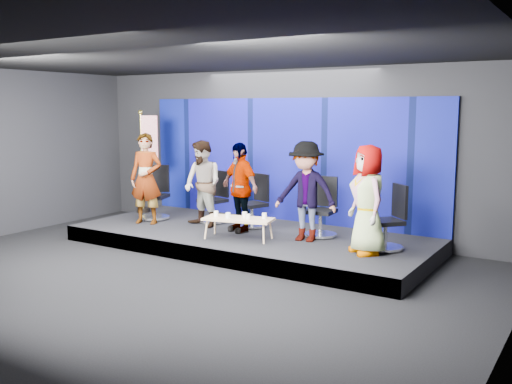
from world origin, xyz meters
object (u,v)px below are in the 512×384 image
Objects in this scene: chair_c at (254,210)px; mug_b at (228,215)px; mug_a at (216,214)px; mug_d at (248,217)px; chair_b at (215,205)px; coffee_table at (238,220)px; panelist_d at (306,191)px; panelist_a at (146,179)px; chair_e at (389,228)px; chair_d at (322,217)px; mug_c at (245,215)px; flag_stand at (147,159)px; panelist_b at (203,184)px; mug_e at (264,216)px; panelist_e at (368,200)px; panelist_c at (240,187)px; chair_a at (156,201)px.

chair_c is 1.19m from mug_b.
mug_b is at bearing -62.22° from chair_c.
mug_d is at bearing 6.47° from mug_a.
mug_d is at bearing -20.38° from chair_b.
coffee_table is at bearing -24.72° from chair_b.
panelist_d is at bearing -0.67° from chair_c.
panelist_a is 5.08m from chair_e.
panelist_d is at bearing 21.13° from mug_a.
mug_b is at bearing -143.58° from chair_d.
mug_c is (-2.53, -0.61, 0.08)m from chair_e.
mug_c is at bearing 17.25° from mug_a.
chair_e reaches higher than chair_c.
panelist_d reaches higher than mug_c.
chair_e is 10.49× the size of mug_c.
chair_e is 0.47× the size of flag_stand.
panelist_b is 0.75× the size of flag_stand.
panelist_b is 16.75× the size of mug_e.
flag_stand is (-2.06, 0.61, 0.37)m from panelist_b.
chair_b reaches higher than coffee_table.
panelist_e is (1.20, -0.79, 0.54)m from chair_d.
panelist_c is 1.28× the size of coffee_table.
panelist_a is at bearing -136.19° from panelist_e.
panelist_c is at bearing 121.69° from coffee_table.
panelist_a is 19.11× the size of mug_a.
mug_e is at bearing -5.12° from panelist_c.
chair_d reaches higher than mug_c.
mug_b is (-2.55, -0.36, -0.46)m from panelist_e.
mug_a is 0.96× the size of mug_b.
mug_c is (2.68, -0.56, 0.06)m from chair_a.
panelist_c is 0.89m from mug_d.
chair_b is 1.92m from mug_e.
mug_a reaches higher than coffee_table.
flag_stand is at bearing 168.06° from panelist_d.
chair_a reaches higher than chair_b.
panelist_e is 2.90m from mug_a.
mug_d is (-0.90, -0.53, -0.47)m from panelist_d.
panelist_b reaches higher than coffee_table.
mug_b is at bearing -52.40° from flag_stand.
panelist_a is at bearing -150.11° from panelist_c.
panelist_c is 0.83m from coffee_table.
chair_e is 3.16m from mug_a.
panelist_c is (-0.02, -0.50, 0.52)m from chair_c.
flag_stand is (-1.99, 0.11, 0.89)m from chair_b.
chair_a is 2.32m from chair_c.
mug_a is at bearing -173.53° from mug_d.
panelist_d is at bearing -12.10° from panelist_a.
flag_stand reaches higher than panelist_a.
panelist_b reaches higher than chair_b.
chair_c is 0.46× the size of flag_stand.
mug_e is (-1.96, -0.05, -0.46)m from panelist_e.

